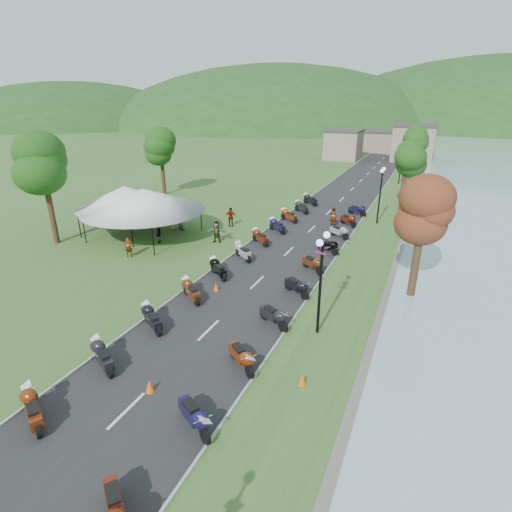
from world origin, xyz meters
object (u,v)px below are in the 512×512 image
at_px(vendor_tent_main, 144,213).
at_px(pedestrian_a, 130,257).
at_px(pedestrian_c, 159,243).
at_px(pedestrian_b, 182,229).

relative_size(vendor_tent_main, pedestrian_a, 4.23).
bearing_deg(pedestrian_c, vendor_tent_main, -140.05).
xyz_separation_m(pedestrian_b, pedestrian_c, (0.26, -3.63, 0.00)).
distance_m(pedestrian_a, pedestrian_c, 3.40).
bearing_deg(pedestrian_c, pedestrian_b, 159.44).
bearing_deg(pedestrian_b, pedestrian_a, 111.06).
relative_size(vendor_tent_main, pedestrian_b, 3.77).
xyz_separation_m(vendor_tent_main, pedestrian_b, (1.66, 2.72, -2.00)).
distance_m(vendor_tent_main, pedestrian_c, 2.92).
xyz_separation_m(pedestrian_a, pedestrian_c, (0.05, 3.40, 0.00)).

